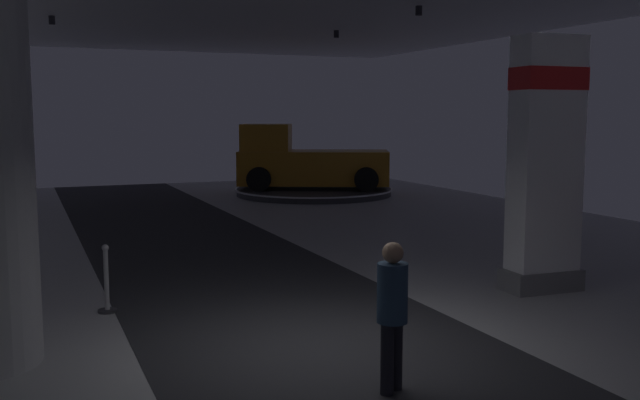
{
  "coord_description": "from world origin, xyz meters",
  "views": [
    {
      "loc": [
        -3.36,
        -7.85,
        2.88
      ],
      "look_at": [
        1.42,
        3.43,
        1.4
      ],
      "focal_mm": 39.7,
      "sensor_mm": 36.0,
      "label": 1
    }
  ],
  "objects_px": {
    "pickup_truck_deep_right": "(305,162)",
    "visitor_walking_near": "(392,307)",
    "display_platform_deep_right": "(314,191)",
    "brand_sign_pylon": "(545,161)"
  },
  "relations": [
    {
      "from": "display_platform_deep_right",
      "to": "pickup_truck_deep_right",
      "type": "xyz_separation_m",
      "value": [
        -0.29,
        0.13,
        1.04
      ]
    },
    {
      "from": "pickup_truck_deep_right",
      "to": "visitor_walking_near",
      "type": "bearing_deg",
      "value": -108.93
    },
    {
      "from": "pickup_truck_deep_right",
      "to": "visitor_walking_near",
      "type": "distance_m",
      "value": 18.33
    },
    {
      "from": "pickup_truck_deep_right",
      "to": "visitor_walking_near",
      "type": "height_order",
      "value": "pickup_truck_deep_right"
    },
    {
      "from": "brand_sign_pylon",
      "to": "visitor_walking_near",
      "type": "bearing_deg",
      "value": -146.81
    },
    {
      "from": "display_platform_deep_right",
      "to": "visitor_walking_near",
      "type": "relative_size",
      "value": 3.57
    },
    {
      "from": "brand_sign_pylon",
      "to": "visitor_walking_near",
      "type": "height_order",
      "value": "brand_sign_pylon"
    },
    {
      "from": "display_platform_deep_right",
      "to": "pickup_truck_deep_right",
      "type": "relative_size",
      "value": 1.0
    },
    {
      "from": "brand_sign_pylon",
      "to": "display_platform_deep_right",
      "type": "xyz_separation_m",
      "value": [
        1.87,
        14.35,
        -2.0
      ]
    },
    {
      "from": "brand_sign_pylon",
      "to": "pickup_truck_deep_right",
      "type": "distance_m",
      "value": 14.6
    }
  ]
}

